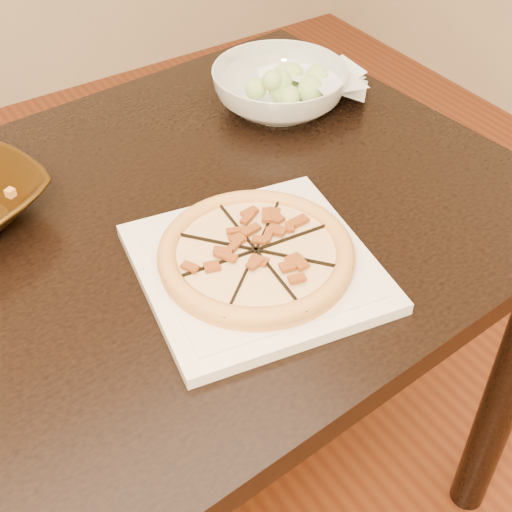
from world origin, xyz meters
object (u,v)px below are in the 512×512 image
object	(u,v)px
pizza	(256,254)
salad_bowl	(279,89)
dining_table	(130,299)
plate	(256,267)

from	to	relation	value
pizza	salad_bowl	size ratio (longest dim) A/B	1.09
dining_table	plate	size ratio (longest dim) A/B	3.80
plate	salad_bowl	world-z (taller)	salad_bowl
dining_table	pizza	size ratio (longest dim) A/B	5.07
plate	pizza	size ratio (longest dim) A/B	1.33
plate	salad_bowl	xyz separation A→B (m)	(0.28, 0.35, 0.03)
dining_table	salad_bowl	size ratio (longest dim) A/B	5.53
dining_table	salad_bowl	world-z (taller)	salad_bowl
dining_table	salad_bowl	bearing A→B (deg)	24.85
plate	pizza	xyz separation A→B (m)	(-0.00, 0.00, 0.02)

